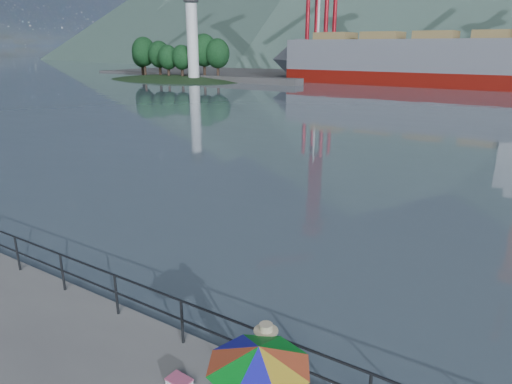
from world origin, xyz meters
TOP-DOWN VIEW (x-y plane):
  - guardrail at (0.00, 1.70)m, footprint 22.00×0.06m
  - lighthouse_islet at (-54.97, 61.99)m, footprint 48.00×26.40m
  - fisherman at (3.45, 1.03)m, footprint 0.61×0.44m
  - beach_umbrella at (3.78, 0.29)m, footprint 1.72×1.72m
  - fishing_rod at (2.90, 1.93)m, footprint 0.73×1.55m
  - bulk_carrier at (-8.42, 74.55)m, footprint 49.20×8.52m

SIDE VIEW (x-z plane):
  - fishing_rod at x=2.90m, z-range -0.60..0.60m
  - lighthouse_islet at x=-54.97m, z-range -9.34..9.86m
  - guardrail at x=0.00m, z-range 0.01..1.03m
  - fisherman at x=3.45m, z-range 0.00..1.58m
  - beach_umbrella at x=3.78m, z-range 0.79..2.69m
  - bulk_carrier at x=-8.42m, z-range -3.09..11.41m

